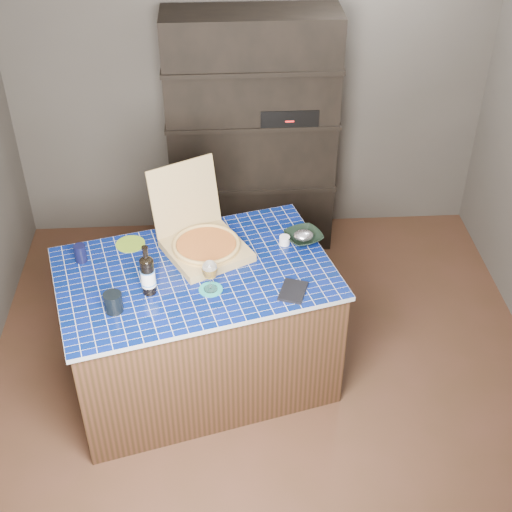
{
  "coord_description": "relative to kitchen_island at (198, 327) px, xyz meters",
  "views": [
    {
      "loc": [
        -0.25,
        -3.12,
        3.29
      ],
      "look_at": [
        -0.06,
        0.0,
        0.96
      ],
      "focal_mm": 50.0,
      "sensor_mm": 36.0,
      "label": 1
    }
  ],
  "objects": [
    {
      "name": "kitchen_island",
      "position": [
        0.0,
        0.0,
        0.0
      ],
      "size": [
        1.72,
        1.32,
        0.84
      ],
      "rotation": [
        0.0,
        0.0,
        0.26
      ],
      "color": "#4F2E1F",
      "rests_on": "floor"
    },
    {
      "name": "pizza_box",
      "position": [
        0.05,
        0.19,
        0.48
      ],
      "size": [
        0.61,
        0.65,
        0.46
      ],
      "rotation": [
        0.0,
        0.0,
        0.48
      ],
      "color": "tan",
      "rests_on": "kitchen_island"
    },
    {
      "name": "mead_bottle",
      "position": [
        -0.24,
        -0.17,
        0.54
      ],
      "size": [
        0.08,
        0.08,
        0.3
      ],
      "color": "black",
      "rests_on": "kitchen_island"
    },
    {
      "name": "dvd_case",
      "position": [
        0.53,
        -0.21,
        0.43
      ],
      "size": [
        0.19,
        0.22,
        0.01
      ],
      "primitive_type": "cube",
      "rotation": [
        0.0,
        0.0,
        -0.33
      ],
      "color": "black",
      "rests_on": "kitchen_island"
    },
    {
      "name": "bowl",
      "position": [
        0.64,
        0.26,
        0.44
      ],
      "size": [
        0.28,
        0.28,
        0.05
      ],
      "primitive_type": "imported",
      "rotation": [
        0.0,
        0.0,
        0.4
      ],
      "color": "black",
      "rests_on": "kitchen_island"
    },
    {
      "name": "navy_cup",
      "position": [
        -0.65,
        0.14,
        0.47
      ],
      "size": [
        0.07,
        0.07,
        0.11
      ],
      "primitive_type": "cylinder",
      "color": "black",
      "rests_on": "kitchen_island"
    },
    {
      "name": "wine_glass",
      "position": [
        0.09,
        -0.17,
        0.55
      ],
      "size": [
        0.08,
        0.08,
        0.19
      ],
      "color": "white",
      "rests_on": "teal_trivet"
    },
    {
      "name": "shelving_unit",
      "position": [
        0.41,
        1.49,
        0.48
      ],
      "size": [
        1.2,
        0.41,
        1.8
      ],
      "color": "black",
      "rests_on": "floor"
    },
    {
      "name": "foil_contents",
      "position": [
        0.64,
        0.26,
        0.46
      ],
      "size": [
        0.12,
        0.1,
        0.06
      ],
      "primitive_type": "ellipsoid",
      "color": "silver",
      "rests_on": "bowl"
    },
    {
      "name": "teal_trivet",
      "position": [
        0.09,
        -0.17,
        0.42
      ],
      "size": [
        0.13,
        0.13,
        0.01
      ],
      "primitive_type": "cylinder",
      "color": "teal",
      "rests_on": "kitchen_island"
    },
    {
      "name": "white_jar",
      "position": [
        0.53,
        0.23,
        0.44
      ],
      "size": [
        0.06,
        0.06,
        0.05
      ],
      "primitive_type": "cylinder",
      "color": "white",
      "rests_on": "kitchen_island"
    },
    {
      "name": "room",
      "position": [
        0.4,
        -0.04,
        0.83
      ],
      "size": [
        3.5,
        3.5,
        3.5
      ],
      "color": "#533023",
      "rests_on": "ground"
    },
    {
      "name": "tumbler",
      "position": [
        -0.42,
        -0.3,
        0.47
      ],
      "size": [
        0.1,
        0.1,
        0.11
      ],
      "primitive_type": "cylinder",
      "color": "black",
      "rests_on": "kitchen_island"
    },
    {
      "name": "green_trivet",
      "position": [
        -0.38,
        0.28,
        0.42
      ],
      "size": [
        0.17,
        0.17,
        0.01
      ],
      "primitive_type": "cylinder",
      "color": "#7AA523",
      "rests_on": "kitchen_island"
    }
  ]
}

